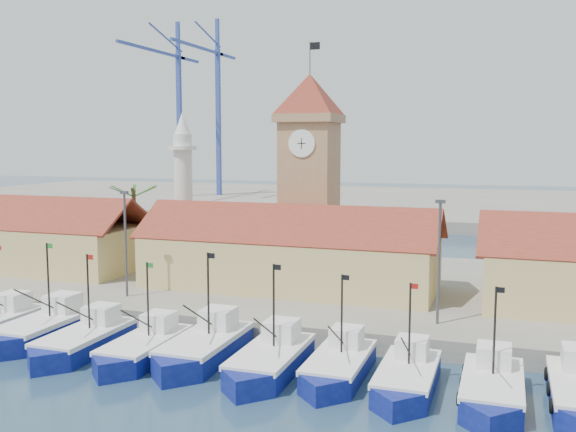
% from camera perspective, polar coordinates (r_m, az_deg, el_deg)
% --- Properties ---
extents(ground, '(400.00, 400.00, 0.00)m').
position_cam_1_polar(ground, '(41.57, -9.00, -14.02)').
color(ground, '#1B3549').
rests_on(ground, ground).
extents(quay, '(140.00, 32.00, 1.50)m').
position_cam_1_polar(quay, '(62.70, 1.35, -6.20)').
color(quay, gray).
rests_on(quay, ground).
extents(terminal, '(240.00, 80.00, 2.00)m').
position_cam_1_polar(terminal, '(146.13, 11.58, 1.04)').
color(terminal, gray).
rests_on(terminal, ground).
extents(boat_2, '(3.65, 10.00, 7.57)m').
position_cam_1_polar(boat_2, '(51.38, -21.03, -9.45)').
color(boat_2, '#0B1459').
rests_on(boat_2, ground).
extents(boat_3, '(3.48, 9.54, 7.22)m').
position_cam_1_polar(boat_3, '(47.52, -17.82, -10.67)').
color(boat_3, '#0B1459').
rests_on(boat_3, ground).
extents(boat_4, '(3.33, 9.13, 6.90)m').
position_cam_1_polar(boat_4, '(45.00, -12.81, -11.53)').
color(boat_4, '#0B1459').
rests_on(boat_4, ground).
extents(boat_5, '(3.68, 10.08, 7.63)m').
position_cam_1_polar(boat_5, '(44.12, -7.57, -11.69)').
color(boat_5, '#0B1459').
rests_on(boat_5, ground).
extents(boat_6, '(3.53, 9.66, 7.31)m').
position_cam_1_polar(boat_6, '(41.45, -1.70, -12.89)').
color(boat_6, '#0B1459').
rests_on(boat_6, ground).
extents(boat_7, '(3.27, 8.96, 6.78)m').
position_cam_1_polar(boat_7, '(40.83, 4.47, -13.30)').
color(boat_7, '#0B1459').
rests_on(boat_7, ground).
extents(boat_8, '(3.23, 8.85, 6.69)m').
position_cam_1_polar(boat_8, '(39.38, 10.49, -14.16)').
color(boat_8, '#0B1459').
rests_on(boat_8, ground).
extents(boat_9, '(3.33, 9.12, 6.90)m').
position_cam_1_polar(boat_9, '(38.79, 17.69, -14.66)').
color(boat_9, '#0B1459').
rests_on(boat_9, ground).
extents(hall_left, '(31.20, 10.13, 7.61)m').
position_cam_1_polar(hall_left, '(74.86, -23.73, -2.15)').
color(hall_left, tan).
rests_on(hall_left, quay).
extents(hall_center, '(27.04, 10.13, 7.61)m').
position_cam_1_polar(hall_center, '(58.32, 0.17, -3.91)').
color(hall_center, tan).
rests_on(hall_center, quay).
extents(clock_tower, '(5.80, 5.80, 22.70)m').
position_cam_1_polar(clock_tower, '(63.13, 1.92, 4.17)').
color(clock_tower, '#A77E56').
rests_on(clock_tower, quay).
extents(minaret, '(3.00, 3.00, 16.30)m').
position_cam_1_polar(minaret, '(70.89, -9.29, 2.53)').
color(minaret, silver).
rests_on(minaret, quay).
extents(palm_tree, '(5.60, 5.03, 8.39)m').
position_cam_1_polar(palm_tree, '(72.00, -13.50, -0.29)').
color(palm_tree, brown).
rests_on(palm_tree, quay).
extents(lamp_posts, '(80.70, 0.25, 9.03)m').
position_cam_1_polar(lamp_posts, '(50.32, -2.22, -2.70)').
color(lamp_posts, '#3F3F44').
rests_on(lamp_posts, quay).
extents(crane_blue_far, '(1.00, 34.95, 40.60)m').
position_cam_1_polar(crane_blue_far, '(153.80, -9.99, 10.18)').
color(crane_blue_far, '#324699').
rests_on(crane_blue_far, terminal).
extents(crane_blue_near, '(1.00, 32.44, 41.91)m').
position_cam_1_polar(crane_blue_near, '(156.23, -6.45, 10.38)').
color(crane_blue_near, '#324699').
rests_on(crane_blue_near, terminal).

